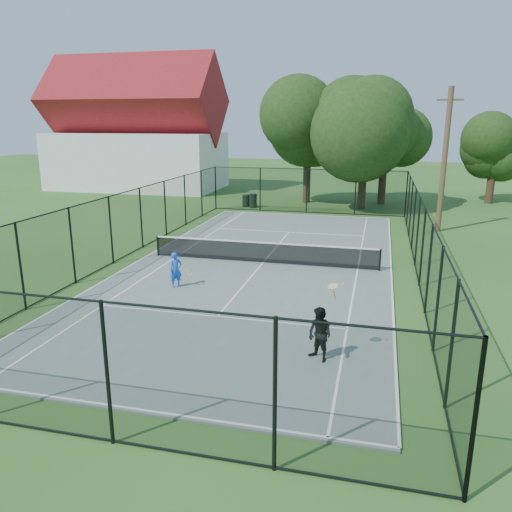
% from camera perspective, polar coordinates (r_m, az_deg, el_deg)
% --- Properties ---
extents(ground, '(120.00, 120.00, 0.00)m').
position_cam_1_polar(ground, '(22.02, 0.80, -0.94)').
color(ground, '#29541C').
extents(tennis_court, '(11.00, 24.00, 0.06)m').
position_cam_1_polar(tennis_court, '(22.01, 0.80, -0.86)').
color(tennis_court, slate).
rests_on(tennis_court, ground).
extents(tennis_net, '(10.08, 0.08, 0.95)m').
position_cam_1_polar(tennis_net, '(21.86, 0.81, 0.52)').
color(tennis_net, black).
rests_on(tennis_net, tennis_court).
extents(fence, '(13.10, 26.10, 3.00)m').
position_cam_1_polar(fence, '(21.65, 0.82, 2.87)').
color(fence, black).
rests_on(fence, ground).
extents(tree_near_left, '(6.13, 6.13, 7.99)m').
position_cam_1_polar(tree_near_left, '(38.45, 5.95, 13.38)').
color(tree_near_left, '#332114').
rests_on(tree_near_left, ground).
extents(tree_near_mid, '(6.86, 6.86, 8.98)m').
position_cam_1_polar(tree_near_mid, '(36.09, 12.39, 13.97)').
color(tree_near_mid, '#332114').
rests_on(tree_near_mid, ground).
extents(tree_near_right, '(5.65, 5.65, 7.79)m').
position_cam_1_polar(tree_near_right, '(38.66, 14.56, 13.04)').
color(tree_near_right, '#332114').
rests_on(tree_near_right, ground).
extents(tree_far_right, '(4.56, 4.56, 6.03)m').
position_cam_1_polar(tree_far_right, '(41.81, 25.59, 10.51)').
color(tree_far_right, '#332114').
rests_on(tree_far_right, ground).
extents(building, '(15.30, 8.15, 11.87)m').
position_cam_1_polar(building, '(47.85, -13.53, 13.43)').
color(building, silver).
rests_on(building, ground).
extents(trash_bin_left, '(0.58, 0.58, 0.86)m').
position_cam_1_polar(trash_bin_left, '(36.76, -1.15, 6.35)').
color(trash_bin_left, black).
rests_on(trash_bin_left, ground).
extents(trash_bin_right, '(0.58, 0.58, 1.00)m').
position_cam_1_polar(trash_bin_right, '(36.30, -0.33, 6.35)').
color(trash_bin_right, black).
rests_on(trash_bin_right, ground).
extents(utility_pole, '(1.40, 0.30, 7.90)m').
position_cam_1_polar(utility_pole, '(29.86, 20.73, 10.22)').
color(utility_pole, '#4C3823').
rests_on(utility_pole, ground).
extents(player_blue, '(0.87, 0.57, 1.34)m').
position_cam_1_polar(player_blue, '(18.91, -9.14, -1.58)').
color(player_blue, blue).
rests_on(player_blue, tennis_court).
extents(player_black, '(1.00, 0.92, 2.06)m').
position_cam_1_polar(player_black, '(13.18, 7.31, -8.87)').
color(player_black, black).
rests_on(player_black, tennis_court).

